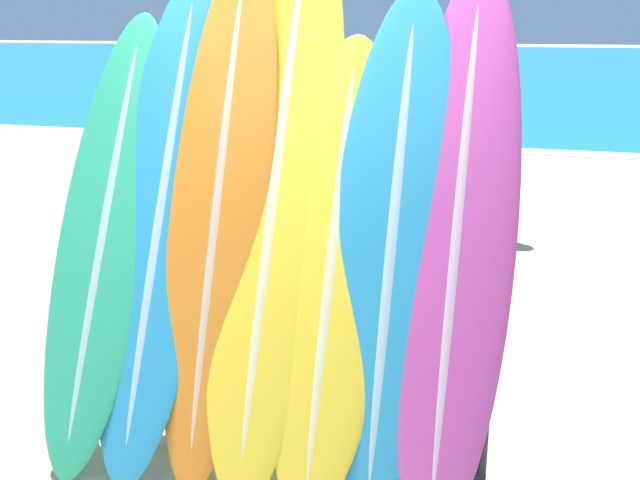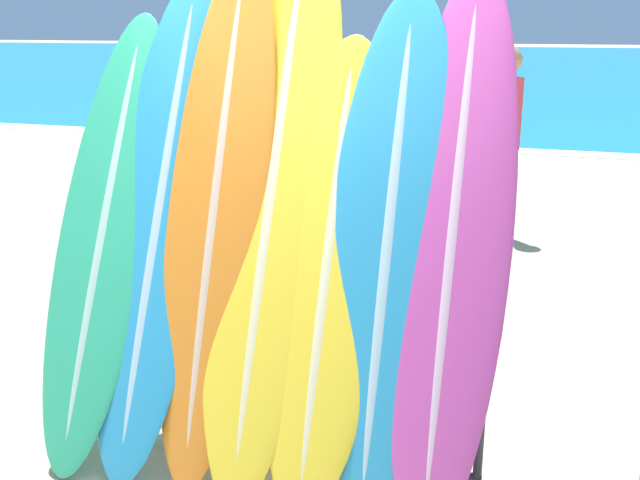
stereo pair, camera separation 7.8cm
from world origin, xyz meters
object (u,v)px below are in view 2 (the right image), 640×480
(surfboard_slot_0, at_px, (105,235))
(surfboard_slot_2, at_px, (217,211))
(surfboard_slot_6, at_px, (452,246))
(person_near_water, at_px, (504,135))
(surfboard_slot_1, at_px, (160,216))
(surfboard_slot_5, at_px, (388,252))
(surfboard_rack, at_px, (265,373))
(surfboard_slot_4, at_px, (328,270))
(person_mid_beach, at_px, (424,103))
(surfboard_slot_3, at_px, (272,202))

(surfboard_slot_0, bearing_deg, surfboard_slot_2, 3.07)
(surfboard_slot_6, xyz_separation_m, person_near_water, (-0.15, 4.31, -0.14))
(surfboard_slot_1, height_order, surfboard_slot_5, surfboard_slot_1)
(surfboard_slot_0, distance_m, surfboard_slot_1, 0.30)
(surfboard_slot_2, height_order, surfboard_slot_6, surfboard_slot_2)
(surfboard_slot_1, relative_size, surfboard_slot_5, 1.05)
(surfboard_slot_0, bearing_deg, surfboard_slot_6, 0.41)
(surfboard_slot_1, height_order, surfboard_slot_2, surfboard_slot_2)
(surfboard_rack, distance_m, person_near_water, 4.46)
(surfboard_slot_4, bearing_deg, surfboard_slot_5, 6.13)
(surfboard_slot_4, xyz_separation_m, person_near_water, (0.36, 4.36, 0.00))
(surfboard_slot_0, distance_m, person_mid_beach, 7.17)
(person_mid_beach, bearing_deg, surfboard_slot_6, -38.31)
(surfboard_slot_5, bearing_deg, surfboard_slot_3, 171.64)
(surfboard_slot_4, distance_m, person_mid_beach, 7.27)
(surfboard_slot_0, relative_size, surfboard_slot_1, 0.91)
(surfboard_slot_4, bearing_deg, surfboard_slot_2, 173.34)
(surfboard_slot_4, xyz_separation_m, surfboard_slot_5, (0.25, 0.03, 0.10))
(surfboard_slot_4, bearing_deg, person_mid_beach, 97.40)
(surfboard_slot_3, bearing_deg, surfboard_slot_5, -8.36)
(surfboard_rack, height_order, person_near_water, person_near_water)
(surfboard_slot_6, relative_size, person_near_water, 1.25)
(surfboard_slot_3, bearing_deg, surfboard_slot_4, -20.12)
(surfboard_slot_4, bearing_deg, surfboard_slot_1, 174.64)
(surfboard_rack, height_order, surfboard_slot_5, surfboard_slot_5)
(surfboard_slot_4, xyz_separation_m, surfboard_slot_6, (0.52, 0.05, 0.14))
(surfboard_rack, relative_size, surfboard_slot_0, 0.96)
(surfboard_slot_2, height_order, surfboard_slot_5, surfboard_slot_2)
(surfboard_slot_3, relative_size, person_mid_beach, 1.38)
(surfboard_slot_6, height_order, person_mid_beach, surfboard_slot_6)
(surfboard_rack, distance_m, surfboard_slot_3, 0.79)
(surfboard_slot_5, bearing_deg, person_mid_beach, 99.41)
(surfboard_slot_1, distance_m, surfboard_slot_5, 1.11)
(surfboard_rack, relative_size, person_near_water, 1.10)
(surfboard_rack, relative_size, surfboard_slot_5, 0.92)
(surfboard_slot_3, bearing_deg, person_mid_beach, 95.15)
(surfboard_slot_2, distance_m, surfboard_slot_3, 0.26)
(surfboard_slot_0, xyz_separation_m, surfboard_slot_2, (0.58, 0.03, 0.15))
(surfboard_slot_2, relative_size, surfboard_slot_6, 1.05)
(person_mid_beach, bearing_deg, surfboard_slot_2, -46.69)
(surfboard_slot_6, distance_m, person_near_water, 4.32)
(surfboard_slot_0, relative_size, person_mid_beach, 1.15)
(surfboard_slot_2, bearing_deg, person_near_water, 78.00)
(surfboard_slot_0, bearing_deg, surfboard_rack, -4.07)
(surfboard_slot_0, xyz_separation_m, person_near_water, (1.49, 4.32, -0.05))
(surfboard_slot_3, distance_m, surfboard_slot_5, 0.58)
(surfboard_slot_0, bearing_deg, surfboard_slot_5, -0.24)
(surfboard_rack, bearing_deg, person_mid_beach, 95.09)
(surfboard_slot_1, bearing_deg, surfboard_slot_2, -2.96)
(surfboard_rack, height_order, surfboard_slot_2, surfboard_slot_2)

